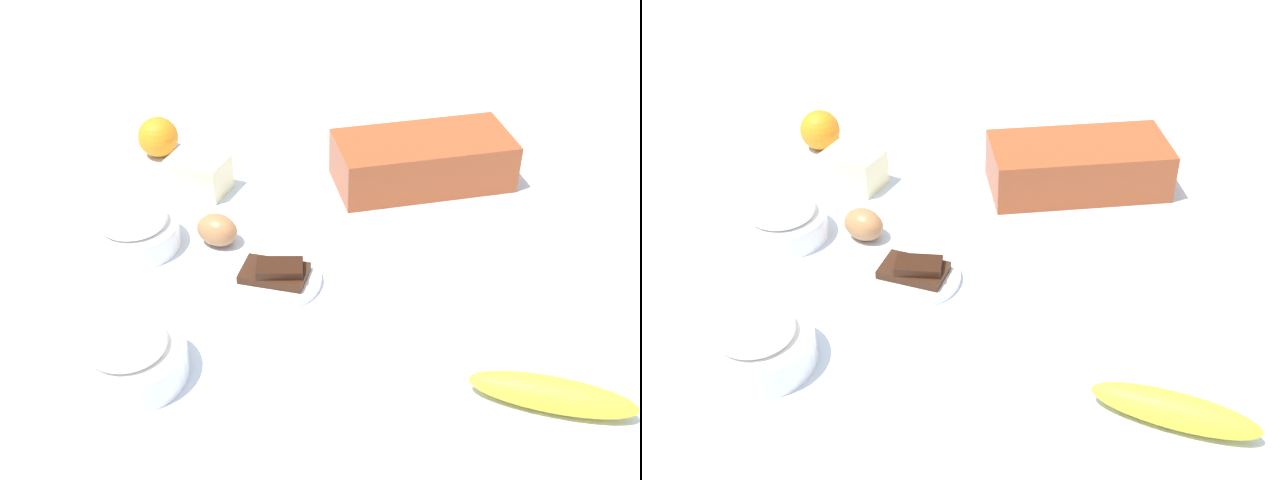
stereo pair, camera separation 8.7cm
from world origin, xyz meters
TOP-DOWN VIEW (x-y plane):
  - ground_plane at (0.00, 0.00)m, footprint 2.40×2.40m
  - loaf_pan at (0.16, 0.22)m, footprint 0.30×0.19m
  - flour_bowl at (-0.22, -0.23)m, footprint 0.14×0.14m
  - sugar_bowl at (-0.27, 0.03)m, footprint 0.13×0.13m
  - banana at (0.27, -0.26)m, footprint 0.20×0.09m
  - orange_fruit at (-0.29, 0.30)m, footprint 0.07×0.07m
  - butter_block at (-0.20, 0.19)m, footprint 0.11×0.09m
  - egg_near_butter at (-0.15, 0.04)m, footprint 0.08×0.07m
  - chocolate_plate at (-0.06, -0.05)m, footprint 0.13×0.13m

SIDE VIEW (x-z plane):
  - ground_plane at x=0.00m, z-range -0.02..0.00m
  - chocolate_plate at x=-0.06m, z-range -0.01..0.03m
  - banana at x=0.27m, z-range 0.00..0.04m
  - egg_near_butter at x=-0.15m, z-range 0.00..0.05m
  - sugar_bowl at x=-0.27m, z-range 0.00..0.06m
  - butter_block at x=-0.20m, z-range 0.00..0.06m
  - flour_bowl at x=-0.22m, z-range 0.00..0.07m
  - orange_fruit at x=-0.29m, z-range 0.00..0.07m
  - loaf_pan at x=0.16m, z-range 0.00..0.08m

